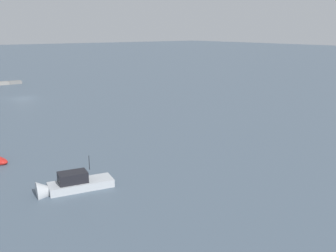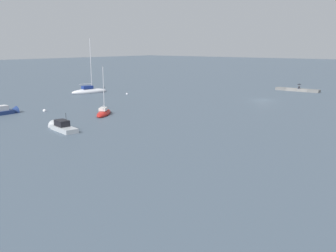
% 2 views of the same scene
% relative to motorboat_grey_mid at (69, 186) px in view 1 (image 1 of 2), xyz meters
% --- Properties ---
extents(ground_plane, '(500.00, 500.00, 0.00)m').
position_rel_motorboat_grey_mid_xyz_m(ground_plane, '(-9.06, -42.02, -0.33)').
color(ground_plane, '#475666').
extents(motorboat_grey_mid, '(5.76, 2.70, 3.11)m').
position_rel_motorboat_grey_mid_xyz_m(motorboat_grey_mid, '(0.00, 0.00, 0.00)').
color(motorboat_grey_mid, '#ADB2B7').
rests_on(motorboat_grey_mid, ground_plane).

